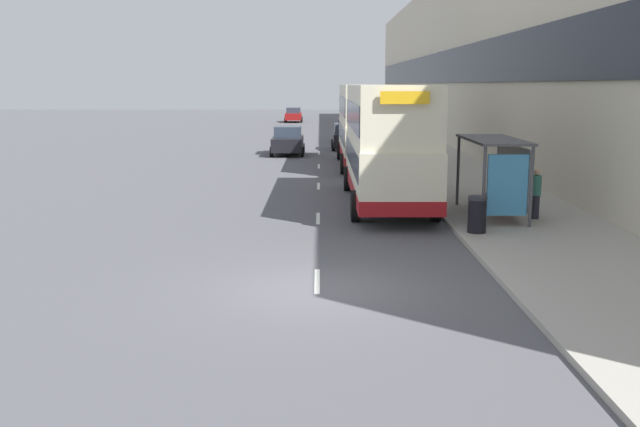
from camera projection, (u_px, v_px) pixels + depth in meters
name	position (u px, v px, depth m)	size (l,w,h in m)	color
ground_plane	(314.00, 290.00, 15.20)	(220.00, 220.00, 0.00)	#515156
pavement	(403.00, 142.00, 53.09)	(5.00, 93.00, 0.14)	#A39E93
terrace_facade	(460.00, 58.00, 52.01)	(3.10, 93.00, 12.36)	beige
lane_mark_0	(314.00, 281.00, 15.86)	(0.12, 2.00, 0.01)	silver
lane_mark_1	(315.00, 218.00, 23.26)	(0.12, 2.00, 0.01)	silver
lane_mark_2	(316.00, 186.00, 30.65)	(0.12, 2.00, 0.01)	silver
lane_mark_3	(316.00, 166.00, 38.05)	(0.12, 2.00, 0.01)	silver
lane_mark_4	(316.00, 153.00, 45.45)	(0.12, 2.00, 0.01)	silver
bus_shelter	(497.00, 163.00, 22.54)	(1.60, 4.20, 2.48)	#4C4C51
double_decker_bus_near	(384.00, 142.00, 25.56)	(2.85, 10.34, 4.30)	beige
double_decker_bus_ahead	(363.00, 123.00, 37.69)	(2.85, 10.50, 4.30)	beige
car_0	(285.00, 141.00, 44.26)	(2.05, 4.33, 1.75)	black
car_1	(343.00, 137.00, 47.78)	(1.93, 3.88, 1.74)	black
car_2	(291.00, 115.00, 82.18)	(2.03, 4.35, 1.68)	maroon
car_3	(345.00, 130.00, 54.45)	(1.92, 3.84, 1.77)	black
pedestrian_at_shelter	(533.00, 193.00, 22.38)	(0.31, 0.31, 1.58)	#23232D
pedestrian_1	(500.00, 175.00, 25.85)	(0.36, 0.36, 1.80)	#23232D
litter_bin	(474.00, 214.00, 20.33)	(0.55, 0.55, 1.05)	black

